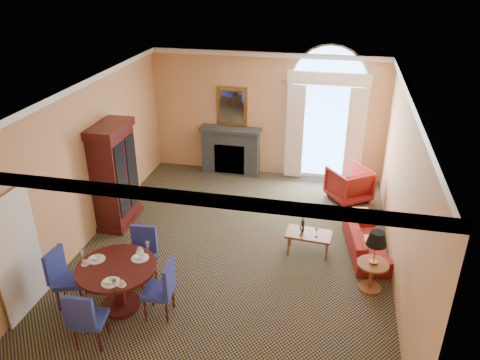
% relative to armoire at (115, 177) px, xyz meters
% --- Properties ---
extents(ground, '(7.50, 7.50, 0.00)m').
position_rel_armoire_xyz_m(ground, '(2.72, -0.53, -1.09)').
color(ground, black).
rests_on(ground, ground).
extents(room_envelope, '(6.04, 7.52, 3.45)m').
position_rel_armoire_xyz_m(room_envelope, '(2.69, 0.13, 1.42)').
color(room_envelope, '#E1A56B').
rests_on(room_envelope, ground).
extents(armoire, '(0.65, 1.15, 2.25)m').
position_rel_armoire_xyz_m(armoire, '(0.00, 0.00, 0.00)').
color(armoire, '#3A0F0D').
rests_on(armoire, ground).
extents(dining_table, '(1.30, 1.30, 1.02)m').
position_rel_armoire_xyz_m(dining_table, '(1.23, -2.58, -0.49)').
color(dining_table, '#3A0F0D').
rests_on(dining_table, ground).
extents(dining_chair_north, '(0.59, 0.59, 1.03)m').
position_rel_armoire_xyz_m(dining_chair_north, '(1.31, -1.75, -0.50)').
color(dining_chair_north, navy).
rests_on(dining_chair_north, ground).
extents(dining_chair_south, '(0.52, 0.52, 1.03)m').
position_rel_armoire_xyz_m(dining_chair_south, '(1.16, -3.51, -0.50)').
color(dining_chair_south, navy).
rests_on(dining_chair_south, ground).
extents(dining_chair_east, '(0.50, 0.48, 1.03)m').
position_rel_armoire_xyz_m(dining_chair_east, '(2.04, -2.62, -0.50)').
color(dining_chair_east, navy).
rests_on(dining_chair_east, ground).
extents(dining_chair_west, '(0.59, 0.59, 1.03)m').
position_rel_armoire_xyz_m(dining_chair_west, '(0.30, -2.66, -0.50)').
color(dining_chair_west, navy).
rests_on(dining_chair_west, ground).
extents(sofa, '(0.93, 1.77, 0.49)m').
position_rel_armoire_xyz_m(sofa, '(5.27, -0.11, -0.84)').
color(sofa, maroon).
rests_on(sofa, ground).
extents(armchair, '(1.22, 1.23, 0.81)m').
position_rel_armoire_xyz_m(armchair, '(4.91, 2.10, -0.68)').
color(armchair, maroon).
rests_on(armchair, ground).
extents(coffee_table, '(0.91, 0.55, 0.77)m').
position_rel_armoire_xyz_m(coffee_table, '(4.15, -0.34, -0.67)').
color(coffee_table, brown).
rests_on(coffee_table, ground).
extents(side_table, '(0.54, 0.54, 1.14)m').
position_rel_armoire_xyz_m(side_table, '(5.32, -1.22, -0.35)').
color(side_table, brown).
rests_on(side_table, ground).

